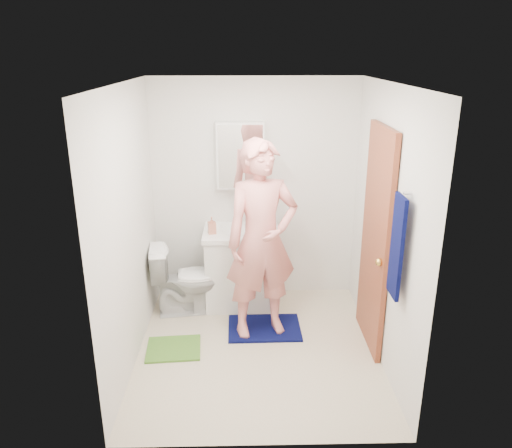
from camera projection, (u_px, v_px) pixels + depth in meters
The scene contains 22 objects.
floor at pixel (258, 350), 4.67m from camera, with size 2.20×2.40×0.02m, color beige.
ceiling at pixel (258, 82), 3.86m from camera, with size 2.20×2.40×0.02m, color white.
wall_back at pixel (255, 191), 5.41m from camera, with size 2.20×0.02×2.40m, color silver.
wall_front at pixel (263, 294), 3.12m from camera, with size 2.20×0.02×2.40m, color silver.
wall_left at pixel (127, 230), 4.24m from camera, with size 0.02×2.40×2.40m, color silver.
wall_right at pixel (386, 228), 4.29m from camera, with size 0.02×2.40×2.40m, color silver.
vanity_cabinet at pixel (242, 269), 5.39m from camera, with size 0.75×0.55×0.80m, color white.
countertop at pixel (241, 233), 5.25m from camera, with size 0.79×0.59×0.05m, color white.
sink_basin at pixel (241, 231), 5.24m from camera, with size 0.40×0.40×0.03m, color white.
faucet at pixel (241, 219), 5.39m from camera, with size 0.03×0.03×0.12m, color silver.
medicine_cabinet at pixel (241, 156), 5.20m from camera, with size 0.50×0.12×0.70m, color white.
mirror_panel at pixel (240, 157), 5.15m from camera, with size 0.46×0.01×0.66m, color white.
door at pixel (375, 240), 4.49m from camera, with size 0.05×0.80×2.05m, color #A04A2C.
door_knob at pixel (379, 262), 4.21m from camera, with size 0.07×0.07×0.07m, color gold.
towel at pixel (397, 247), 3.73m from camera, with size 0.03×0.24×0.80m, color #060B3F.
towel_hook at pixel (408, 193), 3.60m from camera, with size 0.02×0.02×0.06m, color silver.
toilet at pixel (187, 279), 5.23m from camera, with size 0.42×0.73×0.75m, color white.
bath_mat at pixel (264, 328), 5.00m from camera, with size 0.72×0.51×0.02m, color #060B3F.
green_rug at pixel (174, 349), 4.65m from camera, with size 0.49×0.42×0.02m, color #50892D.
soap_dispenser at pixel (212, 225), 5.13m from camera, with size 0.08×0.08×0.18m, color #CB785F.
toothbrush_cup at pixel (269, 222), 5.35m from camera, with size 0.13×0.13×0.10m, color #593F8B.
man at pixel (262, 241), 4.63m from camera, with size 0.69×0.45×1.90m, color #E1847E.
Camera 1 is at (-0.11, -4.01, 2.65)m, focal length 35.00 mm.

